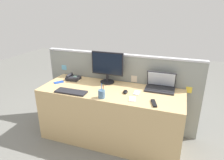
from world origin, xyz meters
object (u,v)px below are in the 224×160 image
object	(u,v)px
laptop	(160,85)
cell_phone_white_slab	(132,99)
desk_phone	(73,78)
keyboard_main	(71,92)
pen_cup	(102,94)
tv_remote	(154,103)
computer_mouse_right_hand	(125,92)
cell_phone_silver_slab	(137,93)
desktop_monitor	(107,66)
cell_phone_blue_case	(59,82)

from	to	relation	value
laptop	cell_phone_white_slab	xyz separation A→B (m)	(-0.27, -0.42, -0.05)
desk_phone	laptop	bearing A→B (deg)	3.24
keyboard_main	pen_cup	world-z (taller)	pen_cup
keyboard_main	cell_phone_white_slab	xyz separation A→B (m)	(0.78, 0.07, -0.01)
pen_cup	laptop	bearing A→B (deg)	38.63
keyboard_main	tv_remote	xyz separation A→B (m)	(1.04, 0.04, -0.00)
computer_mouse_right_hand	cell_phone_silver_slab	bearing A→B (deg)	6.28
keyboard_main	computer_mouse_right_hand	bearing A→B (deg)	17.80
desktop_monitor	keyboard_main	xyz separation A→B (m)	(-0.31, -0.49, -0.24)
pen_cup	tv_remote	size ratio (longest dim) A/B	1.09
keyboard_main	cell_phone_silver_slab	distance (m)	0.83
desk_phone	computer_mouse_right_hand	bearing A→B (deg)	-12.93
laptop	tv_remote	bearing A→B (deg)	-91.93
desk_phone	cell_phone_white_slab	world-z (taller)	desk_phone
desk_phone	computer_mouse_right_hand	size ratio (longest dim) A/B	1.82
laptop	desk_phone	xyz separation A→B (m)	(-1.27, -0.07, -0.03)
cell_phone_blue_case	tv_remote	distance (m)	1.40
computer_mouse_right_hand	pen_cup	size ratio (longest dim) A/B	0.54
keyboard_main	tv_remote	distance (m)	1.04
desktop_monitor	cell_phone_blue_case	bearing A→B (deg)	-159.14
laptop	keyboard_main	xyz separation A→B (m)	(-1.06, -0.49, -0.05)
laptop	keyboard_main	bearing A→B (deg)	-155.02
computer_mouse_right_hand	cell_phone_white_slab	bearing A→B (deg)	-59.82
computer_mouse_right_hand	cell_phone_white_slab	size ratio (longest dim) A/B	0.79
laptop	cell_phone_white_slab	distance (m)	0.51
desktop_monitor	pen_cup	world-z (taller)	desktop_monitor
computer_mouse_right_hand	cell_phone_blue_case	xyz separation A→B (m)	(-1.00, 0.02, -0.01)
computer_mouse_right_hand	desk_phone	bearing A→B (deg)	157.02
cell_phone_silver_slab	tv_remote	world-z (taller)	tv_remote
keyboard_main	cell_phone_white_slab	distance (m)	0.79
desktop_monitor	laptop	world-z (taller)	desktop_monitor
desktop_monitor	cell_phone_silver_slab	distance (m)	0.59
keyboard_main	pen_cup	bearing A→B (deg)	-2.35
cell_phone_silver_slab	tv_remote	bearing A→B (deg)	-44.40
desk_phone	cell_phone_white_slab	distance (m)	1.06
cell_phone_blue_case	tv_remote	bearing A→B (deg)	28.67
computer_mouse_right_hand	keyboard_main	bearing A→B (deg)	-171.44
laptop	keyboard_main	size ratio (longest dim) A/B	0.91
desktop_monitor	pen_cup	distance (m)	0.55
laptop	tv_remote	distance (m)	0.46
desktop_monitor	cell_phone_white_slab	size ratio (longest dim) A/B	3.64
desk_phone	cell_phone_silver_slab	world-z (taller)	desk_phone
desktop_monitor	pen_cup	bearing A→B (deg)	-76.98
desk_phone	cell_phone_silver_slab	xyz separation A→B (m)	(1.01, -0.16, -0.02)
laptop	pen_cup	distance (m)	0.81
computer_mouse_right_hand	tv_remote	bearing A→B (deg)	-35.43
cell_phone_white_slab	pen_cup	bearing A→B (deg)	-178.57
desktop_monitor	laptop	xyz separation A→B (m)	(0.75, 0.00, -0.19)
pen_cup	tv_remote	xyz separation A→B (m)	(0.61, 0.05, -0.04)
desktop_monitor	computer_mouse_right_hand	size ratio (longest dim) A/B	4.59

